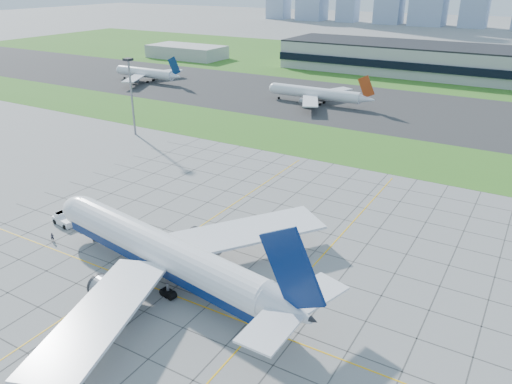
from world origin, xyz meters
TOP-DOWN VIEW (x-y plane):
  - ground at (0.00, 0.00)m, footprint 1400.00×1400.00m
  - grass_median at (0.00, 90.00)m, footprint 700.00×35.00m
  - asphalt_taxiway at (0.00, 145.00)m, footprint 700.00×75.00m
  - grass_far at (0.00, 255.00)m, footprint 700.00×145.00m
  - apron_markings at (0.43, 11.09)m, footprint 120.00×130.00m
  - service_block at (-160.00, 210.00)m, footprint 50.00×25.00m
  - light_mast at (-70.00, 65.00)m, footprint 2.50×2.50m
  - airliner at (-3.43, 1.27)m, footprint 62.95×63.31m
  - pushback_tug at (-36.48, 6.75)m, footprint 8.85×3.83m
  - crew_near at (-32.32, 0.25)m, footprint 0.77×0.80m
  - distant_jet_0 at (-128.87, 136.62)m, footprint 39.76×42.66m
  - distant_jet_1 at (-34.59, 137.05)m, footprint 45.19×42.66m

SIDE VIEW (x-z plane):
  - ground at x=0.00m, z-range 0.00..0.00m
  - apron_markings at x=0.43m, z-range 0.00..0.03m
  - grass_median at x=0.00m, z-range 0.00..0.04m
  - grass_far at x=0.00m, z-range 0.00..0.04m
  - asphalt_taxiway at x=0.00m, z-range 0.01..0.05m
  - crew_near at x=-32.32m, z-range 0.00..1.85m
  - pushback_tug at x=-36.48m, z-range -0.13..2.29m
  - service_block at x=-160.00m, z-range 0.00..8.00m
  - distant_jet_0 at x=-128.87m, z-range -2.55..11.52m
  - distant_jet_1 at x=-34.59m, z-range -2.55..11.53m
  - airliner at x=-3.43m, z-range -4.51..15.40m
  - light_mast at x=-70.00m, z-range 3.38..28.98m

